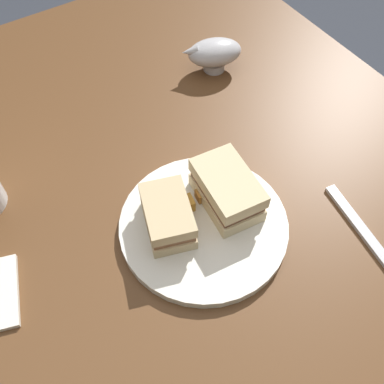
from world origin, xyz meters
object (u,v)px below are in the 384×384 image
(plate, at_px, (204,226))
(gravy_boat, at_px, (214,53))
(sandwich_half_left, at_px, (227,190))
(fork, at_px, (363,230))
(sandwich_half_right, at_px, (168,216))

(plate, xyz_separation_m, gravy_boat, (0.30, -0.23, 0.03))
(sandwich_half_left, height_order, fork, sandwich_half_left)
(gravy_boat, bearing_deg, fork, 177.23)
(sandwich_half_right, bearing_deg, fork, -122.98)
(plate, relative_size, fork, 1.44)
(plate, xyz_separation_m, sandwich_half_right, (0.03, 0.05, 0.03))
(sandwich_half_right, xyz_separation_m, gravy_boat, (0.28, -0.27, -0.00))
(plate, relative_size, sandwich_half_left, 2.09)
(gravy_boat, xyz_separation_m, fork, (-0.44, 0.02, -0.04))
(sandwich_half_left, height_order, sandwich_half_right, sandwich_half_left)
(fork, bearing_deg, sandwich_half_right, 65.89)
(sandwich_half_left, bearing_deg, sandwich_half_right, 83.93)
(sandwich_half_right, height_order, gravy_boat, sandwich_half_right)
(sandwich_half_left, xyz_separation_m, gravy_boat, (0.29, -0.17, -0.01))
(plate, bearing_deg, sandwich_half_right, 62.10)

